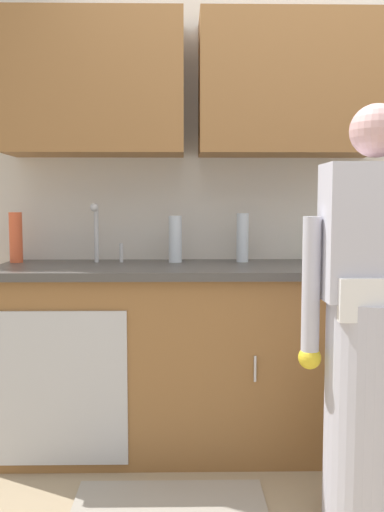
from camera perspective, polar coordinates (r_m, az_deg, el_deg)
name	(u,v)px	position (r m, az deg, el deg)	size (l,w,h in m)	color
kitchen_wall_with_uppers	(266,162)	(3.20, 7.40, 9.26)	(4.80, 0.44, 2.70)	beige
counter_cabinet	(191,360)	(2.97, -0.08, -10.37)	(1.90, 0.62, 0.90)	brown
countertop	(192,269)	(2.88, -0.02, -1.31)	(1.96, 0.66, 0.04)	#474442
sink	(100,268)	(2.91, -9.13, -1.19)	(0.50, 0.36, 0.35)	#B7BABF
person_at_sink	(370,348)	(2.34, 17.36, -8.77)	(0.55, 0.34, 1.62)	white
floor_mat	(169,511)	(2.54, -2.28, -24.11)	(0.80, 0.50, 0.01)	gray
bottle_water_tall	(242,238)	(3.04, 5.06, 1.84)	(0.06, 0.06, 0.26)	silver
bottle_dish_liquid	(175,239)	(3.01, -1.69, 1.70)	(0.07, 0.07, 0.25)	silver
bottle_water_short	(355,245)	(3.24, 15.98, 1.04)	(0.06, 0.06, 0.17)	silver
bottle_soap	(16,237)	(3.14, -17.16, 1.78)	(0.07, 0.07, 0.26)	#E05933
cup_by_sink	(334,254)	(3.01, 13.93, 0.22)	(0.08, 0.08, 0.11)	#33478C
sponge	(322,258)	(3.18, 12.81, -0.18)	(0.11, 0.07, 0.03)	#4CBF4C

